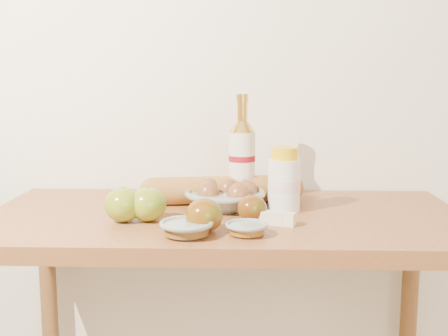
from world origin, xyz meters
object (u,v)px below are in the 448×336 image
(cream_bottle, at_px, (284,182))
(egg_bowl, at_px, (225,197))
(table, at_px, (224,260))
(baguette, at_px, (223,190))
(bourbon_bottle, at_px, (242,159))

(cream_bottle, xyz_separation_m, egg_bowl, (-0.15, 0.02, -0.05))
(egg_bowl, bearing_deg, table, -90.84)
(cream_bottle, relative_size, baguette, 0.36)
(table, height_order, cream_bottle, cream_bottle)
(table, relative_size, cream_bottle, 7.35)
(table, height_order, egg_bowl, egg_bowl)
(egg_bowl, relative_size, baguette, 0.55)
(bourbon_bottle, height_order, baguette, bourbon_bottle)
(bourbon_bottle, bearing_deg, cream_bottle, -35.12)
(bourbon_bottle, height_order, egg_bowl, bourbon_bottle)
(bourbon_bottle, relative_size, baguette, 0.65)
(table, height_order, bourbon_bottle, bourbon_bottle)
(table, relative_size, bourbon_bottle, 4.08)
(bourbon_bottle, bearing_deg, baguette, -154.39)
(bourbon_bottle, distance_m, egg_bowl, 0.12)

